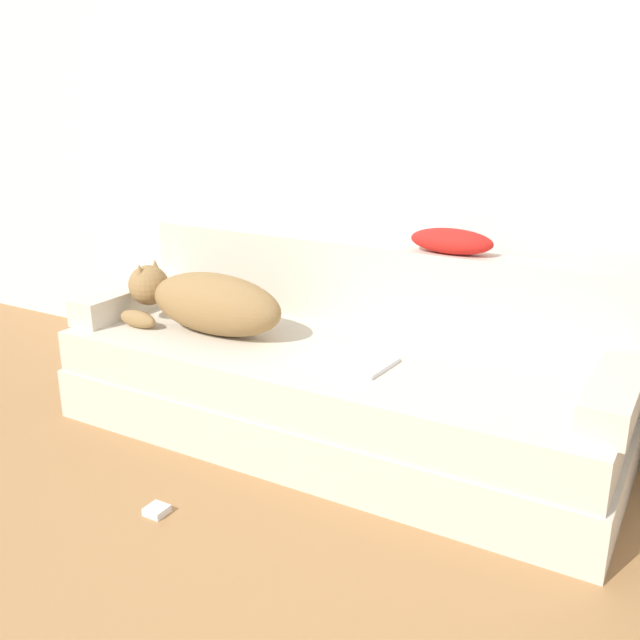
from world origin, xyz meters
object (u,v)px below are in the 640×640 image
Objects in this scene: couch at (332,396)px; power_adapter at (157,510)px; dog at (205,302)px; throw_pillow at (451,241)px; laptop at (346,359)px.

power_adapter is (-0.25, -0.77, -0.18)m from couch.
dog is 2.29× the size of throw_pillow.
power_adapter is at bearing -107.95° from couch.
throw_pillow is 1.49m from power_adapter.
dog is 2.15× the size of laptop.
dog reaches higher than laptop.
laptop reaches higher than power_adapter.
power_adapter is (-0.60, -1.11, -0.79)m from throw_pillow.
dog is (-0.57, -0.08, 0.33)m from couch.
laptop is at bearing -38.51° from couch.
power_adapter is (0.32, -0.70, -0.51)m from dog.
throw_pillow reaches higher than dog.
couch is at bearing 72.05° from power_adapter.
laptop is (0.11, -0.09, 0.21)m from couch.
couch is 2.92× the size of dog.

